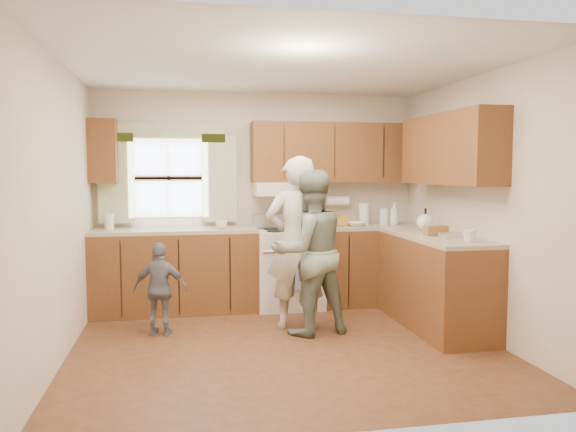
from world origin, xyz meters
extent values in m
plane|color=#4B2717|center=(0.00, 0.00, 0.00)|extent=(3.80, 3.80, 0.00)
plane|color=white|center=(0.00, 0.00, 2.50)|extent=(3.80, 3.80, 0.00)
plane|color=beige|center=(0.00, 1.75, 1.25)|extent=(3.80, 0.00, 3.80)
plane|color=beige|center=(0.00, -1.75, 1.25)|extent=(3.80, 0.00, 3.80)
plane|color=beige|center=(-1.90, 0.00, 1.25)|extent=(0.00, 3.50, 3.50)
plane|color=beige|center=(1.90, 0.00, 1.25)|extent=(0.00, 3.50, 3.50)
cube|color=#4B2A10|center=(-0.99, 1.45, 0.45)|extent=(1.82, 0.60, 0.90)
cube|color=#4B2A10|center=(1.29, 1.45, 0.45)|extent=(1.22, 0.60, 0.90)
cube|color=#492610|center=(1.60, 0.32, 0.45)|extent=(0.60, 1.65, 0.90)
cube|color=tan|center=(-0.99, 1.45, 0.92)|extent=(1.82, 0.60, 0.04)
cube|color=tan|center=(1.29, 1.45, 0.92)|extent=(1.22, 0.60, 0.04)
cube|color=tan|center=(1.60, 0.32, 0.92)|extent=(0.60, 1.65, 0.04)
cube|color=#4B2A10|center=(0.90, 1.58, 1.80)|extent=(2.00, 0.33, 0.70)
cube|color=#492610|center=(-1.75, 1.58, 1.80)|extent=(0.30, 0.33, 0.70)
cube|color=#492610|center=(1.73, 0.32, 1.80)|extent=(0.33, 1.65, 0.70)
cube|color=beige|center=(0.30, 1.52, 1.38)|extent=(0.76, 0.45, 0.15)
cube|color=silver|center=(-1.05, 1.73, 1.50)|extent=(0.90, 0.03, 0.90)
cube|color=#FFDF4B|center=(-1.63, 1.68, 1.50)|extent=(0.40, 0.05, 1.02)
cube|color=#FFDF4B|center=(-0.47, 1.68, 1.50)|extent=(0.40, 0.05, 1.02)
cube|color=#FFDF4B|center=(-1.05, 1.68, 2.02)|extent=(1.30, 0.05, 0.22)
cylinder|color=white|center=(0.95, 1.65, 1.22)|extent=(0.27, 0.12, 0.12)
imported|color=silver|center=(-0.48, 1.33, 0.99)|extent=(0.15, 0.15, 0.10)
imported|color=silver|center=(1.58, 1.39, 1.08)|extent=(0.14, 0.14, 0.28)
imported|color=silver|center=(1.09, 1.32, 0.97)|extent=(0.25, 0.25, 0.05)
imported|color=silver|center=(1.65, -0.25, 1.00)|extent=(0.16, 0.16, 0.11)
cylinder|color=silver|center=(-1.70, 1.52, 1.02)|extent=(0.10, 0.10, 0.17)
cube|color=olive|center=(0.79, 1.33, 0.95)|extent=(0.24, 0.18, 0.02)
cube|color=#BF8228|center=(0.93, 1.44, 0.99)|extent=(0.20, 0.14, 0.11)
cylinder|color=silver|center=(1.23, 1.47, 1.07)|extent=(0.13, 0.13, 0.26)
cylinder|color=silver|center=(1.48, 1.45, 1.04)|extent=(0.11, 0.11, 0.20)
sphere|color=silver|center=(1.66, 0.71, 1.03)|extent=(0.18, 0.18, 0.18)
cube|color=olive|center=(1.58, 0.29, 0.99)|extent=(0.22, 0.12, 0.10)
cube|color=silver|center=(1.65, 0.04, 0.97)|extent=(0.23, 0.16, 0.05)
cube|color=silver|center=(0.30, 1.43, 0.45)|extent=(0.76, 0.64, 0.90)
cube|color=#B7B7BC|center=(0.30, 1.69, 0.99)|extent=(0.76, 0.10, 0.16)
cylinder|color=#B7B7BC|center=(0.30, 1.11, 0.70)|extent=(0.68, 0.03, 0.03)
cube|color=teal|center=(0.35, 1.09, 0.48)|extent=(0.22, 0.02, 0.42)
cylinder|color=black|center=(0.12, 1.55, 0.91)|extent=(0.18, 0.18, 0.01)
cylinder|color=black|center=(0.48, 1.55, 0.91)|extent=(0.18, 0.18, 0.01)
cylinder|color=black|center=(0.12, 1.30, 0.91)|extent=(0.18, 0.18, 0.01)
cylinder|color=black|center=(0.48, 1.30, 0.91)|extent=(0.18, 0.18, 0.01)
imported|color=beige|center=(0.22, 0.57, 0.87)|extent=(0.65, 0.45, 1.73)
imported|color=#2C4435|center=(0.30, 0.35, 0.80)|extent=(0.89, 0.75, 1.60)
imported|color=slate|center=(-1.12, 0.55, 0.45)|extent=(0.56, 0.33, 0.90)
camera|label=1|loc=(-0.92, -4.91, 1.59)|focal=35.00mm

